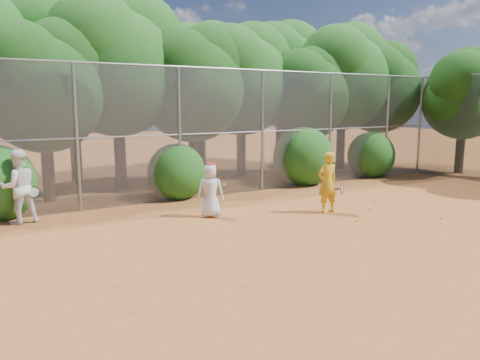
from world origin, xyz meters
TOP-DOWN VIEW (x-y plane):
  - ground at (0.00, 0.00)m, footprint 80.00×80.00m
  - fence_back at (-0.12, 6.00)m, footprint 20.05×0.09m
  - tree_2 at (-4.45, 7.83)m, footprint 3.99×3.47m
  - tree_3 at (-1.94, 8.84)m, footprint 4.89×4.26m
  - tree_4 at (0.55, 8.24)m, footprint 4.19×3.64m
  - tree_5 at (3.06, 9.04)m, footprint 4.51×3.92m
  - tree_6 at (5.55, 8.03)m, footprint 3.86×3.36m
  - tree_7 at (8.06, 8.64)m, footprint 4.77×4.14m
  - tree_8 at (10.05, 8.34)m, footprint 4.25×3.70m
  - tree_10 at (-2.93, 11.05)m, footprint 5.15×4.48m
  - tree_11 at (2.06, 10.64)m, footprint 4.64×4.03m
  - tree_12 at (6.56, 11.24)m, footprint 5.02×4.37m
  - tree_13 at (11.45, 5.03)m, footprint 3.86×3.36m
  - bush_1 at (-1.00, 6.30)m, footprint 1.80×1.80m
  - bush_2 at (4.00, 6.30)m, footprint 2.20×2.20m
  - bush_3 at (7.50, 6.30)m, footprint 1.90×1.90m
  - player_yellow at (1.65, 2.34)m, footprint 0.80×0.52m
  - player_teen at (-1.25, 3.56)m, footprint 0.81×0.74m
  - player_white at (-5.58, 5.40)m, footprint 0.99×0.85m
  - ball_0 at (3.70, 0.29)m, footprint 0.07×0.07m
  - ball_1 at (1.99, 1.55)m, footprint 0.07×0.07m
  - ball_3 at (2.90, 1.96)m, footprint 0.07×0.07m
  - ball_4 at (1.64, 1.22)m, footprint 0.07×0.07m
  - ball_5 at (3.89, 2.72)m, footprint 0.07×0.07m

SIDE VIEW (x-z plane):
  - ground at x=0.00m, z-range 0.00..0.00m
  - ball_0 at x=3.70m, z-range 0.00..0.07m
  - ball_1 at x=1.99m, z-range 0.00..0.07m
  - ball_3 at x=2.90m, z-range 0.00..0.07m
  - ball_4 at x=1.64m, z-range 0.00..0.07m
  - ball_5 at x=3.89m, z-range 0.00..0.07m
  - player_teen at x=-1.25m, z-range 0.00..1.42m
  - player_yellow at x=1.65m, z-range 0.00..1.66m
  - bush_1 at x=-1.00m, z-range 0.00..1.80m
  - player_white at x=-5.58m, z-range 0.00..1.82m
  - bush_3 at x=7.50m, z-range 0.00..1.90m
  - bush_2 at x=4.00m, z-range 0.00..2.20m
  - fence_back at x=-0.12m, z-range 0.04..4.06m
  - tree_6 at x=5.55m, z-range 0.82..6.11m
  - tree_13 at x=11.45m, z-range 0.82..6.11m
  - tree_2 at x=-4.45m, z-range 0.85..6.32m
  - tree_4 at x=0.55m, z-range 0.89..6.62m
  - tree_8 at x=10.05m, z-range 0.91..6.73m
  - tree_5 at x=3.06m, z-range 0.96..7.13m
  - tree_11 at x=2.06m, z-range 0.99..7.34m
  - tree_7 at x=8.06m, z-range 1.02..7.54m
  - tree_3 at x=-1.94m, z-range 1.04..7.75m
  - tree_12 at x=6.56m, z-range 1.07..7.95m
  - tree_10 at x=-2.93m, z-range 1.10..8.16m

